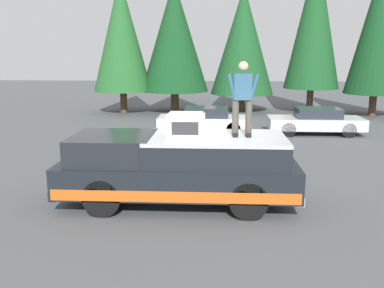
# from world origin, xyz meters

# --- Properties ---
(ground_plane) EXTENTS (90.00, 90.00, 0.00)m
(ground_plane) POSITION_xyz_m (0.00, 0.00, 0.00)
(ground_plane) COLOR #4C4F51
(pickup_truck) EXTENTS (2.01, 5.54, 1.65)m
(pickup_truck) POSITION_xyz_m (-0.43, 0.69, 0.87)
(pickup_truck) COLOR black
(pickup_truck) RESTS_ON ground
(compressor_unit) EXTENTS (0.65, 0.84, 0.56)m
(compressor_unit) POSITION_xyz_m (-0.62, 0.49, 1.93)
(compressor_unit) COLOR silver
(compressor_unit) RESTS_ON pickup_truck
(person_on_truck_bed) EXTENTS (0.29, 0.72, 1.69)m
(person_on_truck_bed) POSITION_xyz_m (-0.40, -0.77, 2.55)
(person_on_truck_bed) COLOR #423D38
(person_on_truck_bed) RESTS_ON pickup_truck
(parked_car_silver) EXTENTS (1.64, 4.10, 1.16)m
(parked_car_silver) POSITION_xyz_m (8.77, -4.58, 0.58)
(parked_car_silver) COLOR silver
(parked_car_silver) RESTS_ON ground
(parked_car_white) EXTENTS (1.64, 4.10, 1.16)m
(parked_car_white) POSITION_xyz_m (8.75, 0.31, 0.58)
(parked_car_white) COLOR white
(parked_car_white) RESTS_ON ground
(conifer_far_left) EXTENTS (3.36, 3.36, 8.72)m
(conifer_far_left) POSITION_xyz_m (14.56, -9.07, 4.98)
(conifer_far_left) COLOR #4C3826
(conifer_far_left) RESTS_ON ground
(conifer_left) EXTENTS (3.22, 3.22, 9.36)m
(conifer_left) POSITION_xyz_m (15.82, -5.81, 5.40)
(conifer_left) COLOR #4C3826
(conifer_left) RESTS_ON ground
(conifer_center_left) EXTENTS (3.79, 3.79, 7.40)m
(conifer_center_left) POSITION_xyz_m (16.13, -1.74, 4.23)
(conifer_center_left) COLOR #4C3826
(conifer_center_left) RESTS_ON ground
(conifer_center_right) EXTENTS (4.00, 4.00, 7.67)m
(conifer_center_right) POSITION_xyz_m (15.48, 2.31, 4.46)
(conifer_center_right) COLOR #4C3826
(conifer_center_right) RESTS_ON ground
(conifer_right) EXTENTS (3.39, 3.39, 7.79)m
(conifer_right) POSITION_xyz_m (14.95, 5.32, 4.54)
(conifer_right) COLOR #4C3826
(conifer_right) RESTS_ON ground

